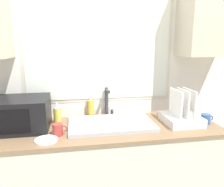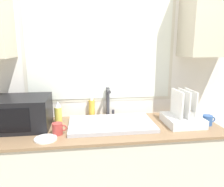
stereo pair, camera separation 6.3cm
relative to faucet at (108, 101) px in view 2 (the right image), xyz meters
The scene contains 11 objects.
countertop 0.67m from the faucet, 104.12° to the right, with size 1.88×0.63×0.93m.
wall_back 0.33m from the faucet, 139.23° to the left, with size 6.00×0.38×2.60m.
sink_basin 0.26m from the faucet, 91.09° to the right, with size 0.69×0.42×0.03m.
faucet is the anchor object (origin of this frame).
microwave 0.74m from the faucet, 166.71° to the right, with size 0.45×0.37×0.25m.
dish_rack 0.66m from the faucet, 24.93° to the right, with size 0.29×0.31×0.29m.
spray_bottle 0.46m from the faucet, 163.72° to the right, with size 0.06×0.06×0.19m.
soap_bottle 0.17m from the faucet, behind, with size 0.06×0.06×0.19m.
mug_near_sink 0.56m from the faucet, 139.92° to the right, with size 0.11×0.08×0.09m.
mug_by_rack 0.86m from the faucet, 21.98° to the right, with size 0.11×0.08×0.08m.
small_plate 0.68m from the faucet, 138.69° to the right, with size 0.16×0.16×0.01m.
Camera 2 is at (-0.17, -1.36, 1.58)m, focal length 35.00 mm.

